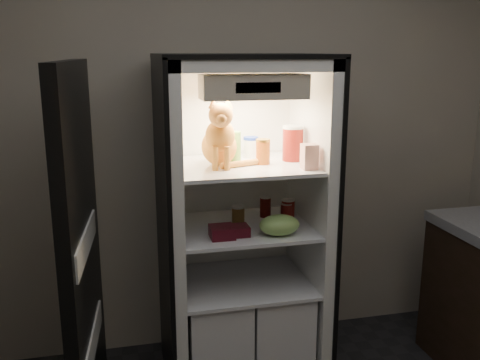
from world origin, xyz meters
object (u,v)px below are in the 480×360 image
at_px(pepper_jar, 293,143).
at_px(soda_can_c, 288,211).
at_px(tabby_cat, 220,140).
at_px(mayo_tub, 251,147).
at_px(condiment_jar, 238,214).
at_px(berry_box_left, 222,232).
at_px(berry_box_right, 239,230).
at_px(soda_can_a, 265,207).
at_px(grape_bag, 279,225).
at_px(refrigerator, 241,247).
at_px(cream_carton, 309,157).
at_px(salsa_jar, 263,152).
at_px(parmesan_shaker, 235,146).
at_px(soda_can_b, 286,214).

height_order(pepper_jar, soda_can_c, pepper_jar).
distance_m(tabby_cat, mayo_tub, 0.30).
height_order(pepper_jar, condiment_jar, pepper_jar).
relative_size(mayo_tub, berry_box_left, 0.95).
bearing_deg(berry_box_right, soda_can_a, 50.92).
bearing_deg(grape_bag, berry_box_left, 175.13).
distance_m(refrigerator, berry_box_left, 0.33).
distance_m(soda_can_a, soda_can_c, 0.17).
distance_m(mayo_tub, cream_carton, 0.43).
xyz_separation_m(salsa_jar, soda_can_a, (0.06, 0.15, -0.36)).
distance_m(salsa_jar, pepper_jar, 0.20).
bearing_deg(parmesan_shaker, soda_can_b, -24.94).
height_order(berry_box_left, berry_box_right, berry_box_left).
height_order(soda_can_c, condiment_jar, soda_can_c).
relative_size(salsa_jar, soda_can_b, 1.14).
xyz_separation_m(parmesan_shaker, salsa_jar, (0.13, -0.11, -0.01)).
bearing_deg(condiment_jar, refrigerator, 31.05).
distance_m(parmesan_shaker, berry_box_left, 0.50).
xyz_separation_m(soda_can_c, grape_bag, (-0.11, -0.18, -0.01)).
relative_size(pepper_jar, berry_box_right, 1.85).
distance_m(mayo_tub, berry_box_right, 0.53).
relative_size(refrigerator, berry_box_right, 17.80).
xyz_separation_m(soda_can_a, soda_can_c, (0.09, -0.14, 0.01)).
relative_size(soda_can_a, berry_box_right, 1.12).
bearing_deg(mayo_tub, grape_bag, -80.51).
xyz_separation_m(condiment_jar, berry_box_right, (-0.05, -0.20, -0.02)).
height_order(tabby_cat, cream_carton, tabby_cat).
height_order(refrigerator, pepper_jar, refrigerator).
relative_size(cream_carton, berry_box_right, 1.24).
xyz_separation_m(refrigerator, tabby_cat, (-0.13, -0.08, 0.64)).
bearing_deg(parmesan_shaker, pepper_jar, -10.88).
distance_m(refrigerator, soda_can_b, 0.33).
bearing_deg(soda_can_c, grape_bag, -120.99).
bearing_deg(salsa_jar, soda_can_a, 67.84).
bearing_deg(grape_bag, mayo_tub, 99.49).
xyz_separation_m(pepper_jar, soda_can_b, (-0.05, -0.06, -0.39)).
xyz_separation_m(soda_can_b, condiment_jar, (-0.26, 0.08, -0.01)).
xyz_separation_m(tabby_cat, grape_bag, (0.28, -0.18, -0.44)).
bearing_deg(berry_box_left, salsa_jar, 29.70).
bearing_deg(salsa_jar, refrigerator, 142.02).
distance_m(tabby_cat, soda_can_a, 0.54).
relative_size(condiment_jar, berry_box_right, 0.95).
bearing_deg(berry_box_right, berry_box_left, -169.80).
distance_m(refrigerator, cream_carton, 0.69).
distance_m(soda_can_b, berry_box_right, 0.33).
height_order(salsa_jar, condiment_jar, salsa_jar).
bearing_deg(soda_can_c, salsa_jar, -178.66).
distance_m(salsa_jar, berry_box_right, 0.45).
relative_size(salsa_jar, berry_box_left, 1.10).
xyz_separation_m(cream_carton, berry_box_right, (-0.37, 0.05, -0.39)).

